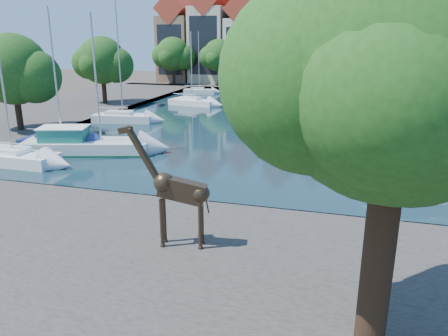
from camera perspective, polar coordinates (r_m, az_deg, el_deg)
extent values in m
plane|color=#38332B|center=(22.26, -2.34, -5.46)|extent=(160.00, 160.00, 0.00)
cube|color=black|center=(44.82, 7.15, 6.01)|extent=(38.00, 50.00, 0.08)
cube|color=#44403B|center=(16.33, -10.12, -13.65)|extent=(50.00, 14.00, 0.50)
cube|color=#44403B|center=(76.27, 10.88, 10.52)|extent=(60.00, 16.00, 0.50)
cube|color=#44403B|center=(54.32, -20.12, 7.26)|extent=(14.00, 52.00, 0.50)
cylinder|color=#332114|center=(11.84, 19.56, -10.42)|extent=(0.80, 0.80, 5.50)
sphere|color=#1B4413|center=(10.62, 22.09, 12.64)|extent=(6.40, 6.40, 6.40)
sphere|color=#1B4413|center=(10.21, 12.09, 11.55)|extent=(4.48, 4.48, 4.48)
cube|color=#856448|center=(81.10, -5.87, 15.18)|extent=(5.39, 9.00, 11.00)
cube|color=#96371E|center=(81.17, -6.02, 19.92)|extent=(5.44, 9.18, 5.44)
cube|color=black|center=(76.95, -7.12, 15.04)|extent=(4.40, 0.05, 8.25)
cube|color=beige|center=(79.11, -1.68, 15.76)|extent=(5.88, 9.00, 12.50)
cube|color=black|center=(74.84, -2.73, 15.67)|extent=(4.80, 0.05, 9.38)
cube|color=silver|center=(77.46, 3.09, 14.97)|extent=(6.37, 9.00, 10.50)
cube|color=#96371E|center=(77.51, 3.17, 19.91)|extent=(6.43, 9.18, 6.43)
cube|color=black|center=(73.10, 2.30, 14.86)|extent=(5.20, 0.05, 7.88)
cube|color=brown|center=(76.27, 8.06, 15.74)|extent=(5.39, 9.00, 13.00)
cube|color=black|center=(71.84, 7.55, 15.69)|extent=(4.40, 0.05, 9.75)
cube|color=tan|center=(75.71, 12.69, 14.93)|extent=(5.88, 9.00, 11.50)
cube|color=#96371E|center=(75.83, 13.06, 20.27)|extent=(5.94, 9.18, 5.94)
cube|color=black|center=(71.24, 12.47, 14.84)|extent=(4.80, 0.05, 8.62)
cube|color=#BEB5A2|center=(75.60, 17.79, 14.74)|extent=(6.37, 9.00, 12.00)
cube|color=black|center=(71.13, 17.88, 14.63)|extent=(5.20, 0.05, 9.00)
cube|color=brown|center=(76.09, 22.76, 13.69)|extent=(5.39, 9.00, 10.50)
cube|color=#96371E|center=(76.12, 23.34, 18.52)|extent=(5.44, 9.18, 5.44)
cube|color=black|center=(71.64, 23.16, 13.51)|extent=(4.40, 0.05, 7.88)
cylinder|color=#332114|center=(75.86, -6.60, 12.08)|extent=(0.50, 0.50, 3.20)
sphere|color=#153F12|center=(75.65, -6.68, 14.56)|extent=(5.60, 5.60, 5.60)
sphere|color=#153F12|center=(75.34, -5.36, 14.16)|extent=(4.20, 4.20, 4.20)
sphere|color=#153F12|center=(75.88, -7.90, 14.31)|extent=(3.92, 3.92, 3.92)
cylinder|color=#332114|center=(73.24, -0.65, 12.02)|extent=(0.50, 0.50, 3.20)
sphere|color=#153F12|center=(73.03, -0.66, 14.49)|extent=(5.20, 5.20, 5.20)
sphere|color=#153F12|center=(72.92, 0.62, 14.07)|extent=(3.90, 3.90, 3.90)
sphere|color=#153F12|center=(73.07, -1.86, 14.28)|extent=(3.64, 3.64, 3.64)
cylinder|color=#332114|center=(71.42, 5.66, 11.81)|extent=(0.50, 0.50, 3.20)
sphere|color=#153F12|center=(71.20, 5.74, 14.53)|extent=(6.00, 6.00, 6.00)
sphere|color=#153F12|center=(71.23, 7.23, 14.00)|extent=(4.50, 4.50, 4.50)
sphere|color=#153F12|center=(71.13, 4.32, 14.32)|extent=(4.20, 4.20, 4.20)
cylinder|color=#332114|center=(70.48, 12.20, 11.45)|extent=(0.50, 0.50, 3.20)
sphere|color=#153F12|center=(70.26, 12.37, 14.06)|extent=(5.40, 5.40, 5.40)
sphere|color=#153F12|center=(70.50, 13.70, 13.54)|extent=(4.05, 4.05, 4.05)
sphere|color=#153F12|center=(69.98, 11.08, 13.90)|extent=(3.78, 3.78, 3.78)
cylinder|color=#332114|center=(70.43, 18.81, 10.93)|extent=(0.50, 0.50, 3.20)
sphere|color=#153F12|center=(70.21, 19.08, 13.63)|extent=(5.80, 5.80, 5.80)
sphere|color=#153F12|center=(70.64, 20.46, 13.04)|extent=(4.35, 4.35, 4.35)
sphere|color=#153F12|center=(69.76, 17.73, 13.50)|extent=(4.06, 4.06, 4.06)
cylinder|color=#332114|center=(71.29, 25.33, 10.28)|extent=(0.50, 0.50, 3.20)
sphere|color=#153F12|center=(71.08, 25.65, 12.80)|extent=(5.20, 5.20, 5.20)
sphere|color=#153F12|center=(71.67, 26.81, 12.26)|extent=(3.90, 3.90, 3.90)
sphere|color=#153F12|center=(70.47, 24.51, 12.70)|extent=(3.64, 3.64, 3.64)
cylinder|color=#332114|center=(42.26, -25.27, 6.83)|extent=(0.54, 0.54, 3.40)
sphere|color=#153F12|center=(41.88, -25.88, 11.54)|extent=(6.00, 6.00, 6.00)
sphere|color=#153F12|center=(41.00, -23.56, 10.89)|extent=(4.50, 4.50, 4.50)
cylinder|color=#332114|center=(55.74, -15.39, 9.94)|extent=(0.54, 0.54, 3.40)
sphere|color=#153F12|center=(55.46, -15.67, 13.40)|extent=(5.60, 5.60, 5.60)
sphere|color=#153F12|center=(54.91, -13.91, 12.91)|extent=(4.20, 4.20, 4.20)
sphere|color=#153F12|center=(55.94, -17.25, 13.01)|extent=(3.92, 3.92, 3.92)
cylinder|color=#322619|center=(17.24, -8.14, -7.16)|extent=(0.15, 0.15, 1.98)
cylinder|color=#322619|center=(17.61, -7.80, -6.62)|extent=(0.15, 0.15, 1.98)
cylinder|color=#322619|center=(16.94, -3.14, -7.47)|extent=(0.15, 0.15, 1.98)
cylinder|color=#322619|center=(17.31, -2.91, -6.90)|extent=(0.15, 0.15, 1.98)
cube|color=#322619|center=(16.76, -5.48, -2.91)|extent=(1.98, 0.81, 1.16)
cylinder|color=#322619|center=(16.71, -10.34, 1.47)|extent=(1.30, 0.48, 2.05)
cube|color=#322619|center=(16.69, -12.76, 4.86)|extent=(0.57, 0.25, 0.31)
cube|color=silver|center=(33.91, -17.47, 2.87)|extent=(9.54, 5.08, 1.17)
cube|color=#166255|center=(34.26, -20.17, 4.06)|extent=(3.66, 2.82, 1.08)
cylinder|color=#B2B2B7|center=(32.82, -16.39, 11.07)|extent=(0.14, 0.14, 9.00)
cube|color=white|center=(32.79, -25.83, 1.32)|extent=(6.26, 2.29, 1.02)
cube|color=white|center=(32.71, -25.90, 1.90)|extent=(2.75, 1.57, 0.57)
cylinder|color=#B2B2B7|center=(31.89, -27.17, 11.30)|extent=(0.14, 0.14, 10.92)
cube|color=navy|center=(35.69, -20.34, 3.11)|extent=(6.52, 2.32, 0.98)
cube|color=navy|center=(35.62, -20.39, 3.62)|extent=(2.86, 1.61, 0.54)
cylinder|color=#B2B2B7|center=(34.92, -21.20, 11.19)|extent=(0.13, 0.13, 9.57)
cube|color=silver|center=(45.17, -13.04, 6.49)|extent=(6.17, 3.03, 1.00)
cube|color=silver|center=(45.11, -13.07, 6.90)|extent=(2.79, 1.86, 0.56)
cylinder|color=#B2B2B7|center=(44.52, -13.56, 13.93)|extent=(0.13, 0.13, 11.18)
cube|color=white|center=(54.99, -4.17, 8.66)|extent=(6.05, 2.91, 0.91)
cube|color=white|center=(54.94, -4.18, 8.97)|extent=(2.73, 1.80, 0.51)
cylinder|color=#B2B2B7|center=(54.53, -4.27, 13.13)|extent=(0.12, 0.12, 8.09)
cube|color=silver|center=(66.16, -3.24, 10.04)|extent=(4.82, 2.49, 0.79)
cube|color=silver|center=(66.13, -3.25, 10.27)|extent=(2.19, 1.50, 0.44)
cylinder|color=#B2B2B7|center=(65.77, -3.31, 13.82)|extent=(0.11, 0.11, 8.29)
cube|color=silver|center=(26.53, 26.99, -2.41)|extent=(7.08, 4.77, 0.89)
cube|color=silver|center=(26.44, 27.07, -1.80)|extent=(3.34, 2.65, 0.49)
cube|color=navy|center=(36.40, 24.06, 2.79)|extent=(6.69, 3.17, 0.79)
cube|color=navy|center=(36.34, 24.11, 3.19)|extent=(3.01, 1.97, 0.44)
cylinder|color=#B2B2B7|center=(35.63, 25.05, 10.69)|extent=(0.11, 0.11, 9.68)
cube|color=silver|center=(52.21, 23.97, 6.72)|extent=(4.76, 1.79, 0.79)
cube|color=silver|center=(52.17, 24.00, 7.01)|extent=(2.09, 1.21, 0.44)
cylinder|color=#B2B2B7|center=(51.70, 24.58, 11.67)|extent=(0.10, 0.10, 8.66)
cube|color=silver|center=(57.93, 21.20, 7.96)|extent=(5.27, 3.06, 0.85)
cube|color=silver|center=(57.89, 21.23, 8.23)|extent=(2.43, 1.78, 0.47)
cylinder|color=#B2B2B7|center=(57.51, 21.63, 11.85)|extent=(0.11, 0.11, 7.47)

